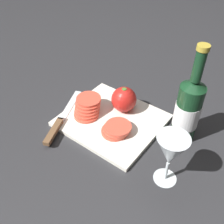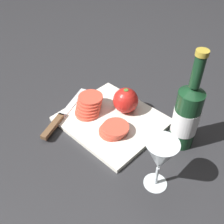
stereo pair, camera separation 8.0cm
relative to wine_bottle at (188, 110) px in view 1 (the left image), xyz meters
name	(u,v)px [view 1 (the left image)]	position (x,y,z in m)	size (l,w,h in m)	color
ground_plane	(100,115)	(-0.27, -0.08, -0.11)	(3.00, 3.00, 0.00)	#28282B
cutting_board	(112,120)	(-0.22, -0.08, -0.11)	(0.32, 0.29, 0.01)	silver
wine_bottle	(188,110)	(0.00, 0.00, 0.00)	(0.08, 0.08, 0.32)	#14381E
wine_glass	(171,152)	(0.04, -0.18, 0.00)	(0.08, 0.08, 0.16)	silver
whole_tomato	(124,99)	(-0.22, -0.02, -0.05)	(0.09, 0.09, 0.09)	red
knife	(58,125)	(-0.34, -0.22, -0.09)	(0.13, 0.27, 0.01)	silver
tomato_slice_stack_near	(116,129)	(-0.17, -0.13, -0.08)	(0.09, 0.09, 0.03)	#DB4C38
tomato_slice_stack_far	(87,107)	(-0.31, -0.11, -0.07)	(0.10, 0.11, 0.05)	#DB4C38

